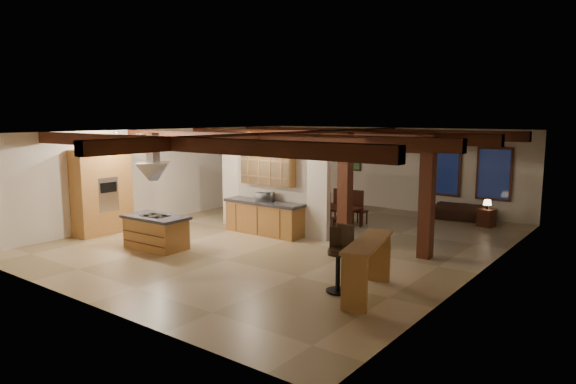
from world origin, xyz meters
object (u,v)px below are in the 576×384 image
at_px(bar_counter, 368,258).
at_px(sofa, 463,211).
at_px(dining_table, 332,216).
at_px(kitchen_island, 156,232).

bearing_deg(bar_counter, sofa, 96.48).
height_order(dining_table, sofa, dining_table).
relative_size(dining_table, sofa, 0.87).
xyz_separation_m(sofa, bar_counter, (0.92, -8.09, 0.42)).
distance_m(dining_table, sofa, 4.38).
height_order(sofa, bar_counter, bar_counter).
distance_m(kitchen_island, sofa, 9.64).
bearing_deg(bar_counter, kitchen_island, -178.45).
bearing_deg(kitchen_island, dining_table, 67.09).
bearing_deg(dining_table, sofa, 57.25).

